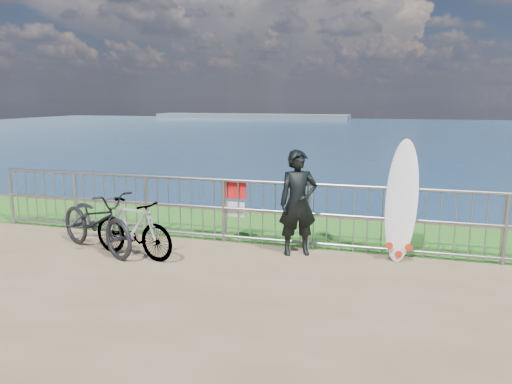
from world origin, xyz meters
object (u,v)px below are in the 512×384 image
(bicycle_near, at_px, (96,221))
(bicycle_far, at_px, (133,228))
(surfer, at_px, (298,203))
(surfboard, at_px, (401,205))

(bicycle_near, distance_m, bicycle_far, 0.73)
(bicycle_near, bearing_deg, surfer, -50.84)
(bicycle_near, relative_size, bicycle_far, 1.25)
(bicycle_near, bearing_deg, bicycle_far, -72.29)
(surfboard, distance_m, bicycle_near, 4.89)
(bicycle_far, bearing_deg, surfboard, -62.17)
(surfboard, distance_m, bicycle_far, 4.21)
(surfer, relative_size, surfboard, 0.89)
(surfboard, bearing_deg, surfer, -173.29)
(surfboard, bearing_deg, bicycle_far, -165.34)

